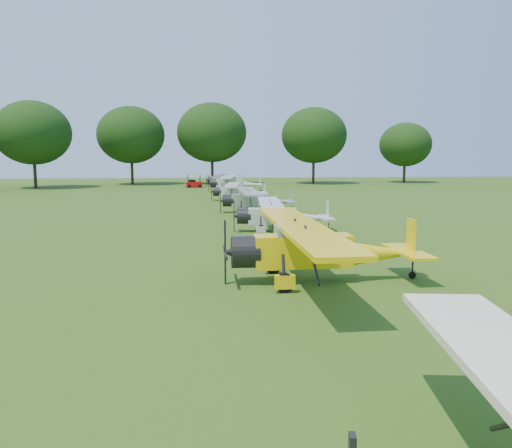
{
  "coord_description": "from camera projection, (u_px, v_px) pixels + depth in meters",
  "views": [
    {
      "loc": [
        -2.77,
        -24.06,
        4.47
      ],
      "look_at": [
        -0.64,
        -1.7,
        1.4
      ],
      "focal_mm": 35.0,
      "sensor_mm": 36.0,
      "label": 1
    }
  ],
  "objects": [
    {
      "name": "ground",
      "position": [
        266.0,
        247.0,
        24.59
      ],
      "size": [
        160.0,
        160.0,
        0.0
      ],
      "primitive_type": "plane",
      "color": "#284D13",
      "rests_on": "ground"
    },
    {
      "name": "tree_belt",
      "position": [
        339.0,
        81.0,
        24.0
      ],
      "size": [
        137.36,
        130.27,
        14.52
      ],
      "color": "#2F2312",
      "rests_on": "ground"
    },
    {
      "name": "aircraft_2",
      "position": [
        318.0,
        245.0,
        17.72
      ],
      "size": [
        7.22,
        11.46,
        2.27
      ],
      "rotation": [
        0.0,
        0.0,
        0.02
      ],
      "color": "yellow",
      "rests_on": "ground"
    },
    {
      "name": "aircraft_3",
      "position": [
        280.0,
        213.0,
        29.54
      ],
      "size": [
        5.95,
        9.48,
        1.86
      ],
      "rotation": [
        0.0,
        0.0,
        -0.07
      ],
      "color": "silver",
      "rests_on": "ground"
    },
    {
      "name": "aircraft_4",
      "position": [
        255.0,
        198.0,
        39.71
      ],
      "size": [
        6.1,
        9.68,
        1.92
      ],
      "rotation": [
        0.0,
        0.0,
        0.01
      ],
      "color": "silver",
      "rests_on": "ground"
    },
    {
      "name": "aircraft_5",
      "position": [
        237.0,
        190.0,
        50.24
      ],
      "size": [
        5.72,
        9.12,
        1.79
      ],
      "rotation": [
        0.0,
        0.0,
        -0.08
      ],
      "color": "silver",
      "rests_on": "ground"
    },
    {
      "name": "aircraft_6",
      "position": [
        234.0,
        182.0,
        62.27
      ],
      "size": [
        6.92,
        11.0,
        2.16
      ],
      "rotation": [
        0.0,
        0.0,
        -0.13
      ],
      "color": "silver",
      "rests_on": "ground"
    },
    {
      "name": "aircraft_7",
      "position": [
        225.0,
        179.0,
        73.97
      ],
      "size": [
        5.92,
        9.38,
        1.84
      ],
      "rotation": [
        0.0,
        0.0,
        -0.16
      ],
      "color": "silver",
      "rests_on": "ground"
    },
    {
      "name": "golf_cart",
      "position": [
        194.0,
        183.0,
        71.25
      ],
      "size": [
        2.38,
        1.66,
        1.89
      ],
      "rotation": [
        0.0,
        0.0,
        0.14
      ],
      "color": "red",
      "rests_on": "ground"
    }
  ]
}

